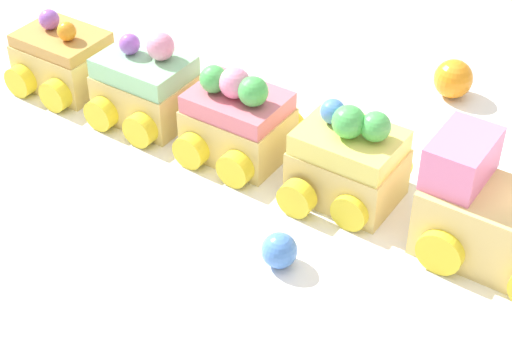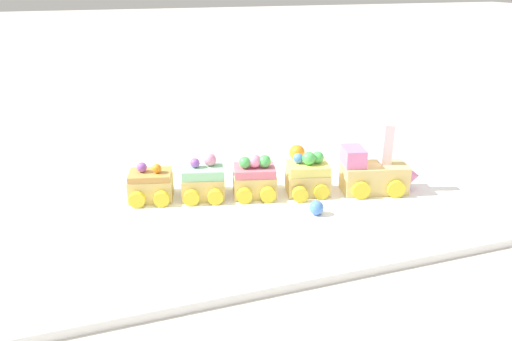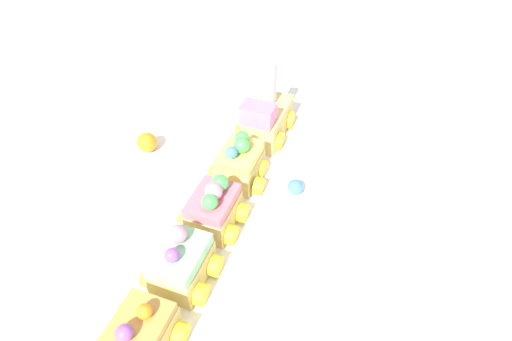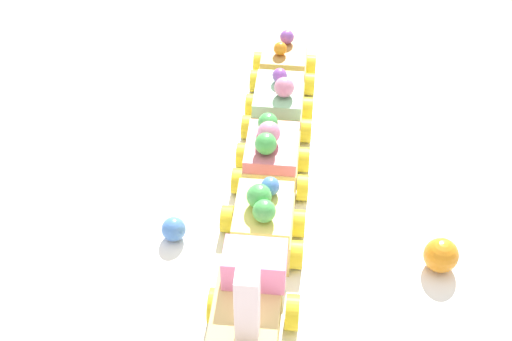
# 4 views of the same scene
# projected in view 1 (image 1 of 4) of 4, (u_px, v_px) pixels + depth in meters

# --- Properties ---
(ground_plane) EXTENTS (10.00, 10.00, 0.00)m
(ground_plane) POSITION_uv_depth(u_px,v_px,m) (252.00, 216.00, 0.57)
(ground_plane) COLOR beige
(display_board) EXTENTS (0.75, 0.40, 0.01)m
(display_board) POSITION_uv_depth(u_px,v_px,m) (251.00, 209.00, 0.56)
(display_board) COLOR white
(display_board) RESTS_ON ground_plane
(cake_car_lemon) EXTENTS (0.08, 0.08, 0.07)m
(cake_car_lemon) POSITION_uv_depth(u_px,v_px,m) (348.00, 163.00, 0.55)
(cake_car_lemon) COLOR #E5C675
(cake_car_lemon) RESTS_ON display_board
(cake_car_strawberry) EXTENTS (0.08, 0.08, 0.07)m
(cake_car_strawberry) POSITION_uv_depth(u_px,v_px,m) (238.00, 121.00, 0.59)
(cake_car_strawberry) COLOR #E5C675
(cake_car_strawberry) RESTS_ON display_board
(cake_car_mint) EXTENTS (0.08, 0.08, 0.07)m
(cake_car_mint) POSITION_uv_depth(u_px,v_px,m) (146.00, 88.00, 0.63)
(cake_car_mint) COLOR #E5C675
(cake_car_mint) RESTS_ON display_board
(cake_car_caramel) EXTENTS (0.08, 0.08, 0.06)m
(cake_car_caramel) POSITION_uv_depth(u_px,v_px,m) (64.00, 60.00, 0.66)
(cake_car_caramel) COLOR #E5C675
(cake_car_caramel) RESTS_ON display_board
(gumball_blue) EXTENTS (0.02, 0.02, 0.02)m
(gumball_blue) POSITION_uv_depth(u_px,v_px,m) (279.00, 250.00, 0.51)
(gumball_blue) COLOR #4C84E0
(gumball_blue) RESTS_ON display_board
(gumball_orange) EXTENTS (0.03, 0.03, 0.03)m
(gumball_orange) POSITION_uv_depth(u_px,v_px,m) (453.00, 79.00, 0.65)
(gumball_orange) COLOR orange
(gumball_orange) RESTS_ON display_board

